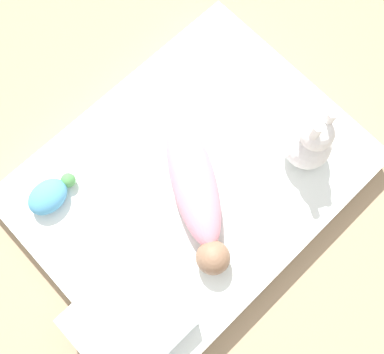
% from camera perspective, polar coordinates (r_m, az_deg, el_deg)
% --- Properties ---
extents(ground_plane, '(12.00, 12.00, 0.00)m').
position_cam_1_polar(ground_plane, '(1.86, -0.14, -0.95)').
color(ground_plane, '#9E8466').
extents(bed_mattress, '(1.27, 0.98, 0.13)m').
position_cam_1_polar(bed_mattress, '(1.79, -0.15, -0.42)').
color(bed_mattress, white).
rests_on(bed_mattress, ground_plane).
extents(swaddled_baby, '(0.40, 0.58, 0.15)m').
position_cam_1_polar(swaddled_baby, '(1.64, 0.47, -1.62)').
color(swaddled_baby, pink).
rests_on(swaddled_baby, bed_mattress).
extents(pillow, '(0.35, 0.34, 0.10)m').
position_cam_1_polar(pillow, '(1.63, -8.17, -17.67)').
color(pillow, white).
rests_on(pillow, bed_mattress).
extents(bunny_plush, '(0.18, 0.18, 0.33)m').
position_cam_1_polar(bunny_plush, '(1.70, 14.77, 4.23)').
color(bunny_plush, white).
rests_on(bunny_plush, bed_mattress).
extents(turtle_plush, '(0.20, 0.12, 0.09)m').
position_cam_1_polar(turtle_plush, '(1.75, -17.62, -2.21)').
color(turtle_plush, '#4C99C6').
rests_on(turtle_plush, bed_mattress).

